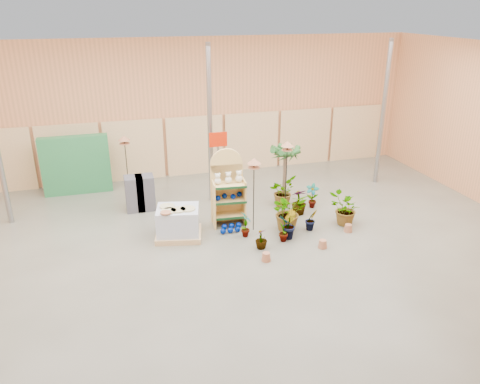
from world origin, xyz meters
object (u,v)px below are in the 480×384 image
object	(u,v)px
bird_table_front	(254,164)
potted_plant_2	(288,211)
pallet_stack	(178,223)
display_shelf	(228,190)

from	to	relation	value
bird_table_front	potted_plant_2	bearing A→B (deg)	-14.07
pallet_stack	potted_plant_2	distance (m)	2.81
display_shelf	pallet_stack	size ratio (longest dim) A/B	1.58
bird_table_front	potted_plant_2	distance (m)	1.58
bird_table_front	potted_plant_2	xyz separation A→B (m)	(0.87, -0.22, -1.30)
display_shelf	bird_table_front	world-z (taller)	display_shelf
pallet_stack	potted_plant_2	world-z (taller)	potted_plant_2
pallet_stack	potted_plant_2	size ratio (longest dim) A/B	1.27
pallet_stack	bird_table_front	world-z (taller)	bird_table_front
pallet_stack	bird_table_front	xyz separation A→B (m)	(1.92, -0.13, 1.41)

